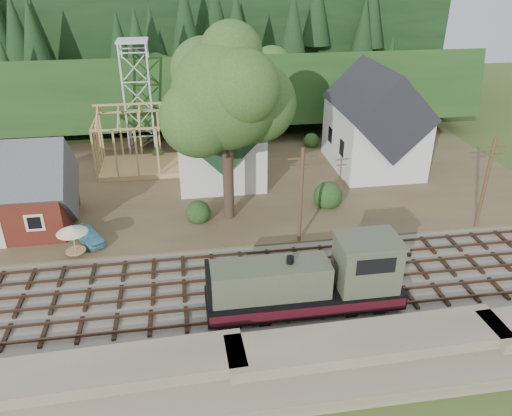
{
  "coord_description": "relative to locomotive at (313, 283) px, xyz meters",
  "views": [
    {
      "loc": [
        -1.51,
        -27.65,
        20.42
      ],
      "look_at": [
        3.7,
        6.0,
        3.0
      ],
      "focal_mm": 35.0,
      "sensor_mm": 36.0,
      "label": 1
    }
  ],
  "objects": [
    {
      "name": "timber_frame",
      "position": [
        -11.88,
        25.0,
        1.12
      ],
      "size": [
        8.2,
        6.2,
        6.99
      ],
      "color": "tan",
      "rests_on": "village_flat"
    },
    {
      "name": "embankment",
      "position": [
        -5.88,
        -5.5,
        -2.15
      ],
      "size": [
        64.0,
        5.0,
        1.6
      ],
      "primitive_type": "cube",
      "color": "#7F7259",
      "rests_on": "ground"
    },
    {
      "name": "lattice_tower",
      "position": [
        -11.88,
        31.0,
        7.88
      ],
      "size": [
        3.2,
        3.2,
        12.12
      ],
      "color": "silver",
      "rests_on": "village_flat"
    },
    {
      "name": "telegraph_pole_far",
      "position": [
        16.12,
        8.2,
        2.1
      ],
      "size": [
        2.2,
        0.28,
        8.0
      ],
      "color": "#4C331E",
      "rests_on": "ground"
    },
    {
      "name": "hillside",
      "position": [
        -5.88,
        45.0,
        -2.15
      ],
      "size": [
        70.0,
        28.96,
        12.74
      ],
      "primitive_type": "cube",
      "rotation": [
        -0.17,
        0.0,
        0.0
      ],
      "color": "#1E3F19",
      "rests_on": "ground"
    },
    {
      "name": "patio_set",
      "position": [
        -15.8,
        8.5,
        0.3
      ],
      "size": [
        2.27,
        2.27,
        2.53
      ],
      "color": "silver",
      "rests_on": "village_flat"
    },
    {
      "name": "locomotive",
      "position": [
        0.0,
        0.0,
        0.0
      ],
      "size": [
        12.19,
        3.05,
        4.87
      ],
      "color": "black",
      "rests_on": "railroad_bed"
    },
    {
      "name": "ground",
      "position": [
        -5.88,
        3.0,
        -2.15
      ],
      "size": [
        140.0,
        140.0,
        0.0
      ],
      "primitive_type": "plane",
      "color": "#384C1E",
      "rests_on": "ground"
    },
    {
      "name": "telegraph_pole_near",
      "position": [
        1.12,
        8.2,
        2.1
      ],
      "size": [
        2.2,
        0.28,
        8.0
      ],
      "color": "#4C331E",
      "rests_on": "ground"
    },
    {
      "name": "car_red",
      "position": [
        12.57,
        19.93,
        -1.24
      ],
      "size": [
        4.73,
        2.93,
        1.22
      ],
      "primitive_type": "imported",
      "rotation": [
        0.0,
        0.0,
        1.35
      ],
      "color": "#BD340F",
      "rests_on": "village_flat"
    },
    {
      "name": "church",
      "position": [
        -3.88,
        22.68,
        3.03
      ],
      "size": [
        8.4,
        15.17,
        13.0
      ],
      "color": "silver",
      "rests_on": "village_flat"
    },
    {
      "name": "farmhouse",
      "position": [
        12.12,
        22.0,
        2.71
      ],
      "size": [
        8.4,
        10.8,
        10.6
      ],
      "color": "silver",
      "rests_on": "village_flat"
    },
    {
      "name": "railroad_bed",
      "position": [
        -5.88,
        3.0,
        -2.07
      ],
      "size": [
        64.0,
        11.0,
        0.16
      ],
      "primitive_type": "cube",
      "color": "#726B5B",
      "rests_on": "ground"
    },
    {
      "name": "car_blue",
      "position": [
        -15.11,
        10.43,
        -1.24
      ],
      "size": [
        3.13,
        3.83,
        1.23
      ],
      "primitive_type": "imported",
      "rotation": [
        0.0,
        0.0,
        0.55
      ],
      "color": "#61B1D1",
      "rests_on": "village_flat"
    },
    {
      "name": "depot",
      "position": [
        -21.88,
        14.0,
        1.06
      ],
      "size": [
        10.8,
        7.41,
        9.0
      ],
      "color": "#531F13",
      "rests_on": "village_flat"
    },
    {
      "name": "village_flat",
      "position": [
        -5.88,
        21.0,
        -2.0
      ],
      "size": [
        64.0,
        26.0,
        0.3
      ],
      "primitive_type": "cube",
      "color": "brown",
      "rests_on": "ground"
    },
    {
      "name": "ridge",
      "position": [
        -5.88,
        61.0,
        -2.15
      ],
      "size": [
        80.0,
        20.0,
        12.0
      ],
      "primitive_type": "cube",
      "color": "black",
      "rests_on": "ground"
    },
    {
      "name": "big_tree",
      "position": [
        -3.71,
        13.08,
        8.07
      ],
      "size": [
        10.9,
        8.4,
        14.7
      ],
      "color": "#38281E",
      "rests_on": "village_flat"
    }
  ]
}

